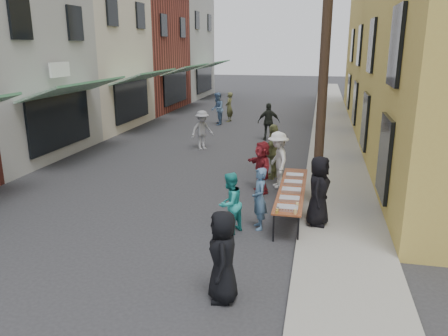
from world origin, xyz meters
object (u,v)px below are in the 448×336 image
at_px(utility_pole_near, 325,46).
at_px(server, 319,191).
at_px(catering_tray_sausage, 287,208).
at_px(guest_front_c, 230,203).
at_px(utility_pole_mid, 325,46).
at_px(serving_table, 292,189).
at_px(guest_front_a, 223,257).
at_px(utility_pole_far, 324,45).

xyz_separation_m(utility_pole_near, server, (0.05, -1.46, -3.50)).
distance_m(catering_tray_sausage, guest_front_c, 1.41).
height_order(utility_pole_near, utility_pole_mid, same).
bearing_deg(guest_front_c, serving_table, 162.93).
bearing_deg(serving_table, utility_pole_mid, 87.02).
relative_size(utility_pole_mid, guest_front_a, 5.21).
bearing_deg(utility_pole_near, utility_pole_far, 90.00).
distance_m(serving_table, guest_front_c, 2.14).
height_order(guest_front_c, server, server).
xyz_separation_m(catering_tray_sausage, guest_front_c, (-1.41, 0.04, -0.01)).
height_order(utility_pole_far, serving_table, utility_pole_far).
distance_m(serving_table, guest_front_a, 4.63).
bearing_deg(serving_table, utility_pole_near, 44.35).
bearing_deg(catering_tray_sausage, utility_pole_far, 88.56).
height_order(catering_tray_sausage, server, server).
height_order(utility_pole_near, serving_table, utility_pole_near).
bearing_deg(server, utility_pole_mid, 11.23).
bearing_deg(utility_pole_mid, guest_front_a, -95.26).
bearing_deg(utility_pole_near, server, -88.04).
height_order(catering_tray_sausage, guest_front_a, guest_front_a).
distance_m(utility_pole_near, guest_front_a, 6.52).
bearing_deg(server, guest_front_a, 167.35).
distance_m(guest_front_a, guest_front_c, 2.97).
xyz_separation_m(utility_pole_near, guest_front_c, (-2.07, -2.26, -3.72)).
relative_size(utility_pole_mid, server, 5.02).
distance_m(utility_pole_near, catering_tray_sausage, 4.41).
height_order(serving_table, catering_tray_sausage, catering_tray_sausage).
height_order(catering_tray_sausage, guest_front_c, guest_front_c).
bearing_deg(utility_pole_far, serving_table, -91.53).
distance_m(utility_pole_mid, guest_front_a, 17.63).
bearing_deg(server, serving_table, 52.07).
height_order(serving_table, guest_front_c, guest_front_c).
bearing_deg(catering_tray_sausage, serving_table, 90.00).
distance_m(utility_pole_mid, guest_front_c, 14.88).
relative_size(utility_pole_mid, utility_pole_far, 1.00).
relative_size(utility_pole_mid, serving_table, 2.25).
height_order(utility_pole_mid, utility_pole_far, same).
xyz_separation_m(utility_pole_far, server, (0.05, -25.46, -3.50)).
bearing_deg(serving_table, catering_tray_sausage, -90.00).
bearing_deg(catering_tray_sausage, server, 49.70).
bearing_deg(utility_pole_mid, serving_table, -92.98).
distance_m(utility_pole_near, server, 3.80).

